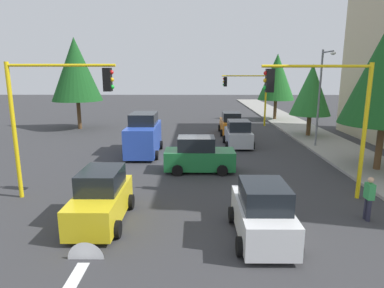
% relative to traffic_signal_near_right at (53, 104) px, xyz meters
% --- Properties ---
extents(ground_plane, '(120.00, 120.00, 0.00)m').
position_rel_traffic_signal_near_right_xyz_m(ground_plane, '(-6.00, 5.73, -4.17)').
color(ground_plane, '#353538').
extents(sidewalk_kerb, '(80.00, 4.00, 0.15)m').
position_rel_traffic_signal_near_right_xyz_m(sidewalk_kerb, '(-11.00, 16.23, -4.09)').
color(sidewalk_kerb, gray).
rests_on(sidewalk_kerb, ground).
extents(lane_arrow_near, '(2.40, 1.10, 1.10)m').
position_rel_traffic_signal_near_right_xyz_m(lane_arrow_near, '(5.51, 2.73, -4.16)').
color(lane_arrow_near, silver).
rests_on(lane_arrow_near, ground).
extents(traffic_signal_near_right, '(0.36, 4.59, 5.91)m').
position_rel_traffic_signal_near_right_xyz_m(traffic_signal_near_right, '(0.00, 0.00, 0.00)').
color(traffic_signal_near_right, yellow).
rests_on(traffic_signal_near_right, ground).
extents(traffic_signal_far_left, '(0.36, 4.59, 5.22)m').
position_rel_traffic_signal_near_right_xyz_m(traffic_signal_far_left, '(-20.00, 11.36, -0.45)').
color(traffic_signal_far_left, yellow).
rests_on(traffic_signal_far_left, ground).
extents(traffic_signal_near_left, '(0.36, 4.59, 5.87)m').
position_rel_traffic_signal_near_right_xyz_m(traffic_signal_near_left, '(-0.00, 11.46, -0.02)').
color(traffic_signal_near_left, yellow).
rests_on(traffic_signal_near_left, ground).
extents(street_lamp_curbside, '(2.15, 0.28, 7.00)m').
position_rel_traffic_signal_near_right_xyz_m(street_lamp_curbside, '(-9.61, 14.93, 0.18)').
color(street_lamp_curbside, slate).
rests_on(street_lamp_curbside, ground).
extents(tree_opposite_side, '(4.71, 4.71, 8.64)m').
position_rel_traffic_signal_near_right_xyz_m(tree_opposite_side, '(-18.00, -5.27, 1.51)').
color(tree_opposite_side, brown).
rests_on(tree_opposite_side, ground).
extents(tree_roadside_mid, '(3.36, 3.36, 6.11)m').
position_rel_traffic_signal_near_right_xyz_m(tree_roadside_mid, '(-14.00, 15.73, -0.18)').
color(tree_roadside_mid, brown).
rests_on(tree_roadside_mid, ground).
extents(tree_roadside_far, '(4.08, 4.08, 7.45)m').
position_rel_traffic_signal_near_right_xyz_m(tree_roadside_far, '(-24.00, 15.23, 0.72)').
color(tree_roadside_far, brown).
rests_on(tree_roadside_far, ground).
extents(delivery_van_blue, '(4.80, 2.22, 2.77)m').
position_rel_traffic_signal_near_right_xyz_m(delivery_van_blue, '(-7.96, 2.56, -2.89)').
color(delivery_van_blue, blue).
rests_on(delivery_van_blue, ground).
extents(car_yellow, '(3.88, 1.93, 1.98)m').
position_rel_traffic_signal_near_right_xyz_m(car_yellow, '(2.41, 2.53, -3.27)').
color(car_yellow, yellow).
rests_on(car_yellow, ground).
extents(car_silver, '(3.63, 2.07, 1.98)m').
position_rel_traffic_signal_near_right_xyz_m(car_silver, '(-10.36, 9.25, -3.27)').
color(car_silver, '#B2B5BA').
rests_on(car_silver, ground).
extents(car_green, '(1.98, 3.90, 1.98)m').
position_rel_traffic_signal_near_right_xyz_m(car_green, '(-4.00, 6.23, -3.27)').
color(car_green, '#1E7238').
rests_on(car_green, ground).
extents(car_white, '(3.66, 1.96, 1.98)m').
position_rel_traffic_signal_near_right_xyz_m(car_white, '(3.66, 8.25, -3.27)').
color(car_white, white).
rests_on(car_white, ground).
extents(car_orange, '(4.07, 2.02, 1.98)m').
position_rel_traffic_signal_near_right_xyz_m(car_orange, '(-15.41, 9.24, -3.27)').
color(car_orange, orange).
rests_on(car_orange, ground).
extents(pedestrian_crossing, '(0.40, 0.24, 1.70)m').
position_rel_traffic_signal_near_right_xyz_m(pedestrian_crossing, '(2.23, 12.51, -3.26)').
color(pedestrian_crossing, '#262638').
rests_on(pedestrian_crossing, ground).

